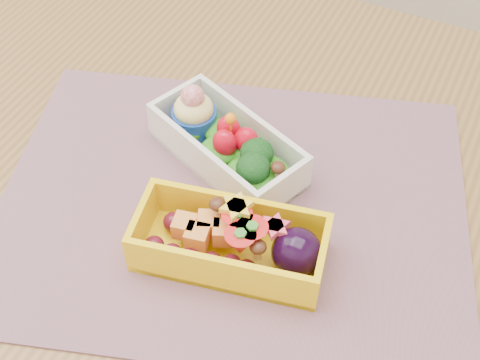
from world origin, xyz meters
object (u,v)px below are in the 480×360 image
at_px(table, 236,228).
at_px(bento_white, 226,145).
at_px(bento_yellow, 234,242).
at_px(placemat, 232,204).

relative_size(table, bento_white, 5.80).
bearing_deg(table, bento_yellow, -64.20).
distance_m(table, placemat, 0.11).
distance_m(placemat, bento_white, 0.07).
relative_size(placemat, bento_white, 2.48).
relative_size(table, placemat, 2.33).
bearing_deg(bento_yellow, bento_white, 108.45).
distance_m(placemat, bento_yellow, 0.08).
bearing_deg(bento_white, bento_yellow, -38.13).
xyz_separation_m(table, placemat, (0.02, -0.04, 0.10)).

